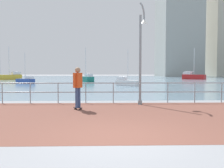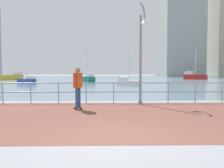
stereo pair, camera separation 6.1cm
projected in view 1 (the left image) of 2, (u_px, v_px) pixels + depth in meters
ground at (107, 80)px, 45.73m from camera, size 220.00×220.00×0.00m
brick_paving at (117, 116)px, 8.71m from camera, size 28.00×7.14×0.01m
harbor_water at (107, 79)px, 57.20m from camera, size 180.00×88.00×0.00m
waterfront_railing at (113, 89)px, 12.24m from camera, size 25.25×0.06×1.05m
lamppost at (141, 49)px, 11.73m from camera, size 0.53×0.76×4.90m
skateboarder at (78, 84)px, 10.04m from camera, size 0.40×0.53×1.78m
sailboat_red at (127, 82)px, 27.78m from camera, size 2.79×2.69×4.16m
sailboat_navy at (26, 81)px, 33.13m from camera, size 3.01×2.50×4.24m
sailboat_teal at (193, 76)px, 52.53m from camera, size 4.67×4.26×6.80m
sailboat_gray at (86, 79)px, 38.97m from camera, size 2.94×4.02×5.50m
sailboat_yellow at (10, 77)px, 49.91m from camera, size 4.41×4.56×6.81m
tower_concrete at (178, 21)px, 86.31m from camera, size 13.07×17.83×41.82m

